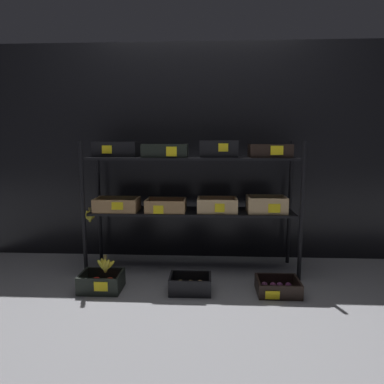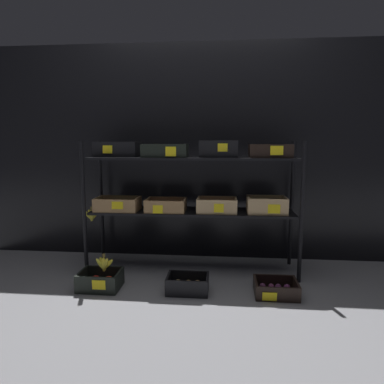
{
  "view_description": "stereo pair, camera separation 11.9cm",
  "coord_description": "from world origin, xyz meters",
  "px_view_note": "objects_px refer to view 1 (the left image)",
  "views": [
    {
      "loc": [
        0.14,
        -2.81,
        1.1
      ],
      "look_at": [
        0.0,
        0.0,
        0.68
      ],
      "focal_mm": 31.55,
      "sensor_mm": 36.0,
      "label": 1
    },
    {
      "loc": [
        0.26,
        -2.8,
        1.1
      ],
      "look_at": [
        0.0,
        0.0,
        0.68
      ],
      "focal_mm": 31.55,
      "sensor_mm": 36.0,
      "label": 2
    }
  ],
  "objects_px": {
    "display_rack": "(190,184)",
    "crate_ground_kiwi": "(190,285)",
    "banana_bunch_loose": "(105,265)",
    "crate_ground_plum": "(278,288)",
    "crate_ground_apple_red": "(101,283)"
  },
  "relations": [
    {
      "from": "display_rack",
      "to": "crate_ground_kiwi",
      "type": "xyz_separation_m",
      "value": [
        0.02,
        -0.44,
        -0.7
      ]
    },
    {
      "from": "crate_ground_kiwi",
      "to": "banana_bunch_loose",
      "type": "height_order",
      "value": "banana_bunch_loose"
    },
    {
      "from": "display_rack",
      "to": "crate_ground_kiwi",
      "type": "bearing_deg",
      "value": -87.12
    },
    {
      "from": "display_rack",
      "to": "crate_ground_plum",
      "type": "height_order",
      "value": "display_rack"
    },
    {
      "from": "display_rack",
      "to": "crate_ground_kiwi",
      "type": "relative_size",
      "value": 6.08
    },
    {
      "from": "crate_ground_kiwi",
      "to": "crate_ground_plum",
      "type": "height_order",
      "value": "crate_ground_kiwi"
    },
    {
      "from": "crate_ground_plum",
      "to": "banana_bunch_loose",
      "type": "relative_size",
      "value": 2.08
    },
    {
      "from": "banana_bunch_loose",
      "to": "crate_ground_plum",
      "type": "bearing_deg",
      "value": 0.62
    },
    {
      "from": "display_rack",
      "to": "crate_ground_plum",
      "type": "distance_m",
      "value": 1.06
    },
    {
      "from": "crate_ground_kiwi",
      "to": "banana_bunch_loose",
      "type": "relative_size",
      "value": 2.07
    },
    {
      "from": "display_rack",
      "to": "crate_ground_plum",
      "type": "relative_size",
      "value": 6.07
    },
    {
      "from": "display_rack",
      "to": "crate_ground_kiwi",
      "type": "height_order",
      "value": "display_rack"
    },
    {
      "from": "banana_bunch_loose",
      "to": "crate_ground_apple_red",
      "type": "bearing_deg",
      "value": 174.23
    },
    {
      "from": "crate_ground_kiwi",
      "to": "crate_ground_plum",
      "type": "xyz_separation_m",
      "value": [
        0.64,
        0.01,
        -0.01
      ]
    },
    {
      "from": "crate_ground_apple_red",
      "to": "crate_ground_kiwi",
      "type": "distance_m",
      "value": 0.67
    }
  ]
}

